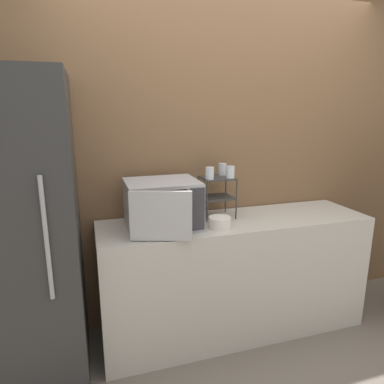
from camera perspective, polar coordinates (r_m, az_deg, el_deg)
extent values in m
plane|color=#6B6056|center=(2.72, 9.40, -24.51)|extent=(12.00, 12.00, 0.00)
cube|color=brown|center=(2.70, 4.85, 5.73)|extent=(8.00, 0.06, 2.60)
cube|color=#B7B2A8|center=(2.68, 7.08, -13.62)|extent=(1.98, 0.55, 0.89)
cube|color=#ADADB2|center=(2.32, -4.99, -1.96)|extent=(0.48, 0.39, 0.32)
cube|color=#B7B2A8|center=(2.13, -5.28, -3.39)|extent=(0.34, 0.01, 0.27)
cube|color=#333338|center=(2.18, 0.94, -2.90)|extent=(0.10, 0.01, 0.28)
cube|color=#ADADB2|center=(2.06, -5.20, -4.00)|extent=(0.37, 0.14, 0.31)
cylinder|color=#333333|center=(2.39, 2.51, -1.62)|extent=(0.01, 0.01, 0.30)
cylinder|color=#333333|center=(2.48, 7.34, -1.21)|extent=(0.01, 0.01, 0.30)
cylinder|color=#333333|center=(2.57, 1.03, -0.52)|extent=(0.01, 0.01, 0.30)
cylinder|color=#333333|center=(2.65, 5.57, -0.16)|extent=(0.01, 0.01, 0.30)
cube|color=#333333|center=(2.52, 4.12, -0.86)|extent=(0.22, 0.20, 0.01)
cube|color=#333333|center=(2.49, 4.18, 2.36)|extent=(0.22, 0.20, 0.01)
cylinder|color=silver|center=(2.40, 2.97, 3.16)|extent=(0.06, 0.06, 0.09)
cylinder|color=silver|center=(2.56, 5.10, 3.81)|extent=(0.06, 0.06, 0.09)
cylinder|color=silver|center=(2.45, 6.41, 3.33)|extent=(0.06, 0.06, 0.09)
cylinder|color=silver|center=(2.34, 4.62, -5.80)|extent=(0.08, 0.08, 0.01)
cylinder|color=silver|center=(2.33, 4.64, -5.04)|extent=(0.15, 0.15, 0.07)
cube|color=#2D2D2D|center=(2.27, -27.61, -6.73)|extent=(0.73, 0.67, 1.88)
cylinder|color=#99999E|center=(1.88, -23.10, -7.29)|extent=(0.02, 0.02, 0.66)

